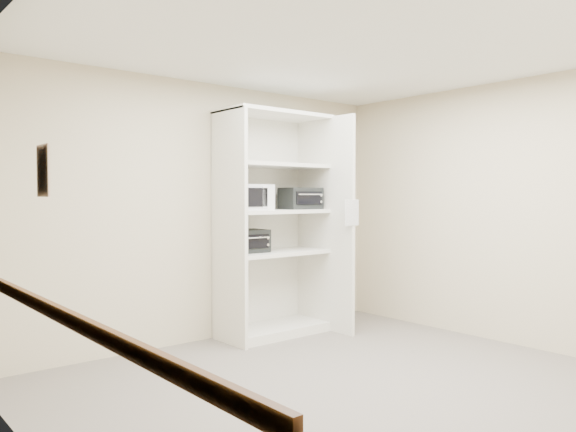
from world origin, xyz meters
TOP-DOWN VIEW (x-y plane):
  - floor at (0.00, 0.00)m, footprint 4.50×4.00m
  - ceiling at (0.00, 0.00)m, footprint 4.50×4.00m
  - wall_back at (0.00, 2.00)m, footprint 4.50×0.02m
  - wall_left at (-2.25, 0.00)m, footprint 0.02×4.00m
  - wall_right at (2.25, 0.00)m, footprint 0.02×4.00m
  - shelving_unit at (0.67, 1.70)m, footprint 1.24×0.92m
  - microwave at (0.28, 1.71)m, footprint 0.47×0.36m
  - toaster_oven_upper at (0.97, 1.66)m, footprint 0.44×0.35m
  - toaster_oven_lower at (0.28, 1.76)m, footprint 0.45×0.35m
  - paper_sign at (1.18, 1.07)m, footprint 0.22×0.02m
  - chair_rail at (-2.23, 0.00)m, footprint 0.04×3.98m
  - wall_poster at (-2.24, 0.12)m, footprint 0.01×0.21m

SIDE VIEW (x-z plane):
  - floor at x=0.00m, z-range -0.01..0.01m
  - chair_rail at x=-2.23m, z-range 0.86..0.94m
  - toaster_oven_lower at x=0.28m, z-range 0.92..1.16m
  - shelving_unit at x=0.67m, z-range -0.08..2.34m
  - paper_sign at x=1.18m, z-range 1.20..1.48m
  - wall_back at x=0.00m, z-range 0.00..2.70m
  - wall_left at x=-2.25m, z-range 0.00..2.70m
  - wall_right at x=2.25m, z-range 0.00..2.70m
  - toaster_oven_upper at x=0.97m, z-range 1.37..1.61m
  - microwave at x=0.28m, z-range 1.37..1.64m
  - wall_poster at x=-2.24m, z-range 1.51..1.80m
  - ceiling at x=0.00m, z-range 2.70..2.71m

